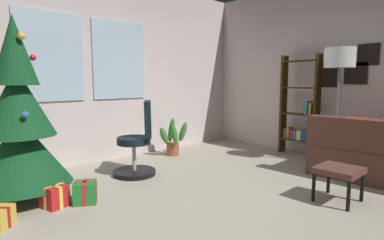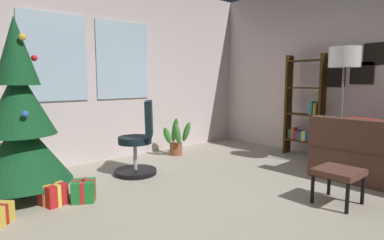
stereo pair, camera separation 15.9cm
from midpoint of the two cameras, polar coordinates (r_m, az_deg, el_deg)
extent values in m
cube|color=#A69E8B|center=(3.26, 11.71, -16.39)|extent=(5.26, 5.41, 0.10)
cube|color=beige|center=(5.15, -13.17, 8.96)|extent=(5.26, 0.10, 2.84)
cube|color=silver|center=(4.74, -22.95, 10.48)|extent=(0.90, 0.03, 1.20)
cube|color=silver|center=(5.16, -11.58, 10.58)|extent=(0.90, 0.03, 1.20)
cube|color=beige|center=(5.38, 30.10, 8.11)|extent=(0.10, 5.41, 2.84)
cube|color=black|center=(5.50, 25.01, 7.57)|extent=(0.02, 0.40, 0.41)
cube|color=black|center=(5.34, 29.32, 7.44)|extent=(0.02, 0.33, 0.33)
cube|color=black|center=(5.30, 31.11, 10.27)|extent=(0.02, 0.30, 0.31)
cube|color=#553227|center=(4.74, 24.55, -2.27)|extent=(0.84, 0.17, 0.20)
cube|color=red|center=(4.35, 29.76, -2.42)|extent=(0.24, 0.42, 0.41)
cube|color=#553227|center=(3.54, 26.34, -8.48)|extent=(0.42, 0.41, 0.06)
cylinder|color=black|center=(3.38, 27.71, -12.54)|extent=(0.04, 0.04, 0.30)
cylinder|color=black|center=(3.70, 29.80, -10.99)|extent=(0.04, 0.04, 0.30)
cylinder|color=black|center=(3.51, 22.36, -11.52)|extent=(0.04, 0.04, 0.30)
cylinder|color=black|center=(3.82, 24.84, -10.14)|extent=(0.04, 0.04, 0.30)
cylinder|color=#4C331E|center=(3.85, -27.09, -11.21)|extent=(0.12, 0.12, 0.16)
cone|color=#124522|center=(3.74, -27.47, -4.92)|extent=(0.99, 0.99, 0.70)
cone|color=#124522|center=(3.68, -27.94, 3.03)|extent=(0.71, 0.71, 0.70)
cone|color=#124522|center=(3.69, -28.42, 11.10)|extent=(0.43, 0.43, 0.70)
sphere|color=red|center=(3.72, -25.73, 10.13)|extent=(0.06, 0.06, 0.06)
sphere|color=gold|center=(3.59, -27.40, 13.31)|extent=(0.07, 0.07, 0.07)
sphere|color=silver|center=(4.02, -28.41, 0.09)|extent=(0.08, 0.08, 0.08)
sphere|color=blue|center=(3.40, -26.97, 1.02)|extent=(0.06, 0.06, 0.06)
cube|color=red|center=(3.49, -22.78, -12.36)|extent=(0.25, 0.27, 0.22)
cube|color=#EAD84C|center=(3.49, -22.78, -12.36)|extent=(0.09, 0.23, 0.22)
cube|color=#EAD84C|center=(3.49, -22.78, -12.36)|extent=(0.21, 0.09, 0.22)
cube|color=#1E722D|center=(3.48, -17.89, -12.20)|extent=(0.29, 0.29, 0.22)
cube|color=red|center=(3.48, -17.89, -12.20)|extent=(0.14, 0.20, 0.23)
cube|color=red|center=(3.48, -17.89, -12.20)|extent=(0.22, 0.15, 0.23)
cylinder|color=black|center=(4.30, -9.20, -9.31)|extent=(0.56, 0.56, 0.06)
cylinder|color=#B2B2B7|center=(4.24, -9.26, -6.31)|extent=(0.05, 0.05, 0.40)
cylinder|color=black|center=(4.20, -9.32, -3.64)|extent=(0.44, 0.44, 0.09)
cube|color=black|center=(4.14, -6.78, 0.25)|extent=(0.30, 0.37, 0.47)
cube|color=#3A250B|center=(5.35, 23.39, 2.18)|extent=(0.18, 0.04, 1.67)
cube|color=#3A250B|center=(5.63, 17.90, 2.64)|extent=(0.18, 0.04, 1.67)
cube|color=#3A250B|center=(5.56, 20.31, -3.58)|extent=(0.18, 0.56, 0.02)
cube|color=#3A250B|center=(5.50, 20.51, 0.92)|extent=(0.18, 0.56, 0.02)
cube|color=#3A250B|center=(5.47, 20.71, 5.49)|extent=(0.18, 0.56, 0.02)
cube|color=#3A250B|center=(5.48, 20.92, 10.08)|extent=(0.18, 0.56, 0.02)
cube|color=maroon|center=(5.46, 22.37, -2.67)|extent=(0.14, 0.06, 0.20)
cube|color=navy|center=(5.49, 21.59, -2.77)|extent=(0.16, 0.08, 0.16)
cube|color=beige|center=(5.53, 20.79, -2.70)|extent=(0.17, 0.08, 0.16)
cube|color=#2D763B|center=(5.57, 20.13, -2.67)|extent=(0.16, 0.05, 0.15)
cube|color=#85277B|center=(5.60, 19.58, -2.55)|extent=(0.15, 0.06, 0.15)
cube|color=#BA691E|center=(5.63, 18.97, -2.29)|extent=(0.15, 0.05, 0.19)
cube|color=#43584F|center=(5.68, 18.41, -2.35)|extent=(0.13, 0.06, 0.16)
cube|color=olive|center=(5.39, 22.59, 1.88)|extent=(0.16, 0.05, 0.19)
cube|color=teal|center=(5.42, 21.94, 2.03)|extent=(0.17, 0.05, 0.21)
cylinder|color=slate|center=(5.07, 25.91, -7.59)|extent=(0.28, 0.28, 0.03)
cylinder|color=slate|center=(4.95, 26.36, 0.44)|extent=(0.03, 0.03, 1.40)
cylinder|color=white|center=(4.93, 26.91, 10.16)|extent=(0.42, 0.42, 0.28)
cylinder|color=brown|center=(5.29, -2.08, -5.27)|extent=(0.21, 0.21, 0.21)
ellipsoid|color=#34772C|center=(5.16, -3.59, -2.90)|extent=(0.15, 0.18, 0.30)
ellipsoid|color=#34772C|center=(5.33, -0.17, -2.16)|extent=(0.20, 0.19, 0.37)
ellipsoid|color=#34772C|center=(5.12, -1.74, -2.60)|extent=(0.15, 0.21, 0.36)
ellipsoid|color=#34772C|center=(5.37, -3.81, -2.60)|extent=(0.19, 0.12, 0.28)
ellipsoid|color=#34772C|center=(5.29, -2.29, -1.83)|extent=(0.15, 0.20, 0.43)
camera|label=1|loc=(0.08, -88.82, 0.15)|focal=29.25mm
camera|label=2|loc=(0.08, 91.18, -0.15)|focal=29.25mm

